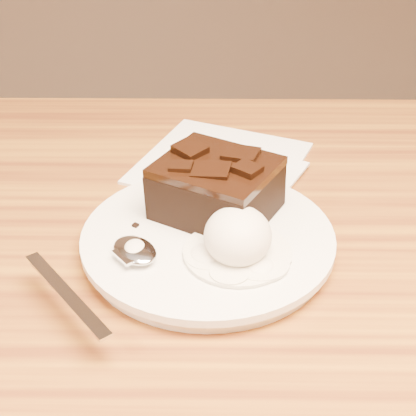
{
  "coord_description": "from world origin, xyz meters",
  "views": [
    {
      "loc": [
        -0.06,
        -0.42,
        1.11
      ],
      "look_at": [
        -0.06,
        0.06,
        0.79
      ],
      "focal_mm": 55.84,
      "sensor_mm": 36.0,
      "label": 1
    }
  ],
  "objects_px": {
    "plate": "(208,242)",
    "napkin": "(220,161)",
    "brownie": "(216,191)",
    "ice_cream_scoop": "(238,236)",
    "spoon": "(135,252)"
  },
  "relations": [
    {
      "from": "brownie",
      "to": "spoon",
      "type": "height_order",
      "value": "brownie"
    },
    {
      "from": "brownie",
      "to": "napkin",
      "type": "relative_size",
      "value": 0.6
    },
    {
      "from": "brownie",
      "to": "ice_cream_scoop",
      "type": "xyz_separation_m",
      "value": [
        0.02,
        -0.07,
        -0.0
      ]
    },
    {
      "from": "ice_cream_scoop",
      "to": "plate",
      "type": "bearing_deg",
      "value": 129.29
    },
    {
      "from": "brownie",
      "to": "ice_cream_scoop",
      "type": "bearing_deg",
      "value": -74.67
    },
    {
      "from": "brownie",
      "to": "ice_cream_scoop",
      "type": "distance_m",
      "value": 0.07
    },
    {
      "from": "plate",
      "to": "napkin",
      "type": "distance_m",
      "value": 0.16
    },
    {
      "from": "brownie",
      "to": "spoon",
      "type": "distance_m",
      "value": 0.1
    },
    {
      "from": "ice_cream_scoop",
      "to": "napkin",
      "type": "bearing_deg",
      "value": 93.94
    },
    {
      "from": "brownie",
      "to": "spoon",
      "type": "relative_size",
      "value": 0.55
    },
    {
      "from": "plate",
      "to": "spoon",
      "type": "height_order",
      "value": "spoon"
    },
    {
      "from": "spoon",
      "to": "brownie",
      "type": "bearing_deg",
      "value": 6.89
    },
    {
      "from": "plate",
      "to": "napkin",
      "type": "bearing_deg",
      "value": 85.68
    },
    {
      "from": "brownie",
      "to": "ice_cream_scoop",
      "type": "height_order",
      "value": "brownie"
    },
    {
      "from": "plate",
      "to": "brownie",
      "type": "relative_size",
      "value": 2.26
    }
  ]
}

